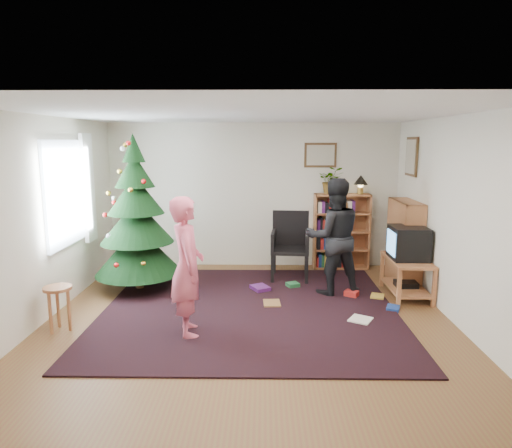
{
  "coord_description": "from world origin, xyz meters",
  "views": [
    {
      "loc": [
        0.18,
        -5.42,
        2.19
      ],
      "look_at": [
        0.08,
        0.55,
        1.1
      ],
      "focal_mm": 32.0,
      "sensor_mm": 36.0,
      "label": 1
    }
  ],
  "objects_px": {
    "picture_back": "(320,155)",
    "person_standing": "(187,267)",
    "crt_tv": "(408,243)",
    "picture_right": "(412,157)",
    "tv_stand": "(407,274)",
    "potted_plant": "(331,180)",
    "bookshelf_right": "(404,242)",
    "bookshelf_back": "(341,230)",
    "person_by_chair": "(334,237)",
    "christmas_tree": "(137,226)",
    "stool": "(58,297)",
    "armchair": "(290,242)",
    "table_lamp": "(361,181)"
  },
  "relations": [
    {
      "from": "picture_back",
      "to": "person_standing",
      "type": "height_order",
      "value": "picture_back"
    },
    {
      "from": "crt_tv",
      "to": "person_standing",
      "type": "distance_m",
      "value": 3.2
    },
    {
      "from": "picture_right",
      "to": "tv_stand",
      "type": "bearing_deg",
      "value": -106.17
    },
    {
      "from": "potted_plant",
      "to": "tv_stand",
      "type": "bearing_deg",
      "value": -58.73
    },
    {
      "from": "potted_plant",
      "to": "picture_back",
      "type": "bearing_deg",
      "value": 142.72
    },
    {
      "from": "bookshelf_right",
      "to": "crt_tv",
      "type": "distance_m",
      "value": 0.59
    },
    {
      "from": "bookshelf_back",
      "to": "bookshelf_right",
      "type": "xyz_separation_m",
      "value": [
        0.81,
        -0.9,
        0.0
      ]
    },
    {
      "from": "picture_right",
      "to": "bookshelf_back",
      "type": "bearing_deg",
      "value": 148.09
    },
    {
      "from": "picture_right",
      "to": "person_by_chair",
      "type": "height_order",
      "value": "picture_right"
    },
    {
      "from": "christmas_tree",
      "to": "stool",
      "type": "xyz_separation_m",
      "value": [
        -0.52,
        -1.54,
        -0.54
      ]
    },
    {
      "from": "bookshelf_right",
      "to": "tv_stand",
      "type": "height_order",
      "value": "bookshelf_right"
    },
    {
      "from": "bookshelf_back",
      "to": "tv_stand",
      "type": "height_order",
      "value": "bookshelf_back"
    },
    {
      "from": "armchair",
      "to": "bookshelf_right",
      "type": "bearing_deg",
      "value": -6.33
    },
    {
      "from": "armchair",
      "to": "potted_plant",
      "type": "distance_m",
      "value": 1.32
    },
    {
      "from": "stool",
      "to": "person_by_chair",
      "type": "distance_m",
      "value": 3.68
    },
    {
      "from": "table_lamp",
      "to": "christmas_tree",
      "type": "bearing_deg",
      "value": -160.85
    },
    {
      "from": "picture_right",
      "to": "potted_plant",
      "type": "distance_m",
      "value": 1.36
    },
    {
      "from": "armchair",
      "to": "potted_plant",
      "type": "xyz_separation_m",
      "value": [
        0.72,
        0.57,
        0.95
      ]
    },
    {
      "from": "picture_right",
      "to": "armchair",
      "type": "relative_size",
      "value": 0.56
    },
    {
      "from": "bookshelf_right",
      "to": "table_lamp",
      "type": "height_order",
      "value": "table_lamp"
    },
    {
      "from": "christmas_tree",
      "to": "person_by_chair",
      "type": "xyz_separation_m",
      "value": [
        2.86,
        -0.16,
        -0.12
      ]
    },
    {
      "from": "armchair",
      "to": "table_lamp",
      "type": "distance_m",
      "value": 1.64
    },
    {
      "from": "bookshelf_back",
      "to": "person_by_chair",
      "type": "distance_m",
      "value": 1.43
    },
    {
      "from": "picture_right",
      "to": "bookshelf_right",
      "type": "xyz_separation_m",
      "value": [
        -0.14,
        -0.31,
        -1.29
      ]
    },
    {
      "from": "crt_tv",
      "to": "armchair",
      "type": "relative_size",
      "value": 0.49
    },
    {
      "from": "picture_back",
      "to": "table_lamp",
      "type": "height_order",
      "value": "picture_back"
    },
    {
      "from": "crt_tv",
      "to": "person_standing",
      "type": "bearing_deg",
      "value": -155.01
    },
    {
      "from": "stool",
      "to": "potted_plant",
      "type": "xyz_separation_m",
      "value": [
        3.53,
        2.76,
        1.12
      ]
    },
    {
      "from": "bookshelf_back",
      "to": "person_standing",
      "type": "xyz_separation_m",
      "value": [
        -2.21,
        -2.82,
        0.13
      ]
    },
    {
      "from": "picture_back",
      "to": "person_standing",
      "type": "bearing_deg",
      "value": -121.76
    },
    {
      "from": "bookshelf_right",
      "to": "table_lamp",
      "type": "bearing_deg",
      "value": 29.54
    },
    {
      "from": "armchair",
      "to": "stool",
      "type": "relative_size",
      "value": 2.01
    },
    {
      "from": "bookshelf_back",
      "to": "tv_stand",
      "type": "bearing_deg",
      "value": -64.77
    },
    {
      "from": "picture_right",
      "to": "person_standing",
      "type": "xyz_separation_m",
      "value": [
        -3.15,
        -2.23,
        -1.15
      ]
    },
    {
      "from": "crt_tv",
      "to": "stool",
      "type": "bearing_deg",
      "value": -163.74
    },
    {
      "from": "person_standing",
      "to": "table_lamp",
      "type": "xyz_separation_m",
      "value": [
        2.51,
        2.82,
        0.72
      ]
    },
    {
      "from": "bookshelf_right",
      "to": "stool",
      "type": "bearing_deg",
      "value": 112.21
    },
    {
      "from": "picture_back",
      "to": "tv_stand",
      "type": "distance_m",
      "value": 2.52
    },
    {
      "from": "person_standing",
      "to": "armchair",
      "type": "bearing_deg",
      "value": -44.77
    },
    {
      "from": "potted_plant",
      "to": "crt_tv",
      "type": "bearing_deg",
      "value": -58.81
    },
    {
      "from": "bookshelf_back",
      "to": "bookshelf_right",
      "type": "distance_m",
      "value": 1.22
    },
    {
      "from": "armchair",
      "to": "bookshelf_back",
      "type": "bearing_deg",
      "value": 36.27
    },
    {
      "from": "bookshelf_back",
      "to": "tv_stand",
      "type": "relative_size",
      "value": 1.37
    },
    {
      "from": "armchair",
      "to": "stool",
      "type": "height_order",
      "value": "armchair"
    },
    {
      "from": "tv_stand",
      "to": "bookshelf_back",
      "type": "bearing_deg",
      "value": 115.23
    },
    {
      "from": "bookshelf_right",
      "to": "christmas_tree",
      "type": "bearing_deg",
      "value": 94.45
    },
    {
      "from": "bookshelf_right",
      "to": "person_standing",
      "type": "distance_m",
      "value": 3.58
    },
    {
      "from": "christmas_tree",
      "to": "bookshelf_back",
      "type": "xyz_separation_m",
      "value": [
        3.21,
        1.22,
        -0.29
      ]
    },
    {
      "from": "christmas_tree",
      "to": "armchair",
      "type": "relative_size",
      "value": 2.14
    },
    {
      "from": "person_standing",
      "to": "christmas_tree",
      "type": "bearing_deg",
      "value": 16.9
    }
  ]
}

